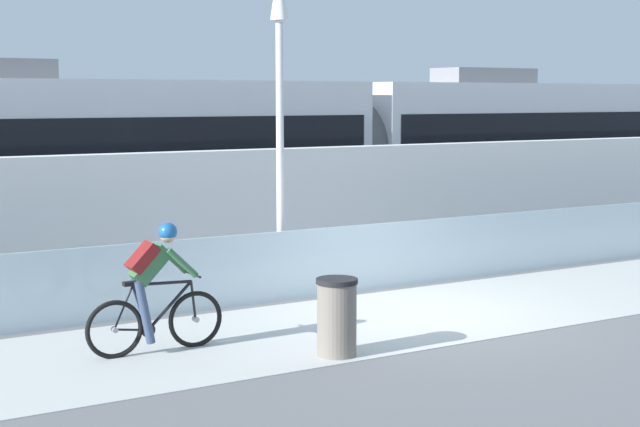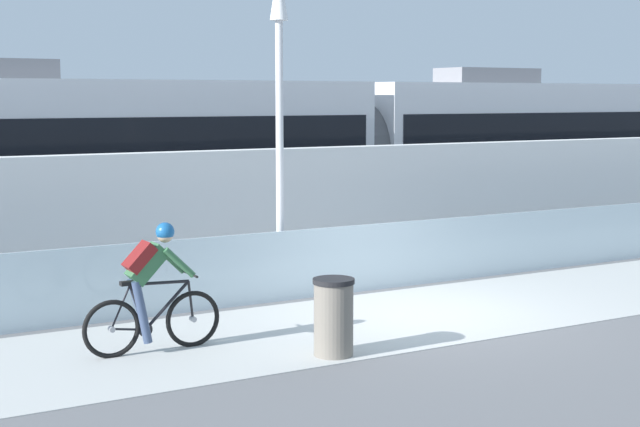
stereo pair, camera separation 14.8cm
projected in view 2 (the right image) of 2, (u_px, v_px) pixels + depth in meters
The scene contains 10 objects.
ground_plane at pixel (422, 315), 13.72m from camera, with size 200.00×200.00×0.00m, color slate.
bike_path_deck at pixel (422, 314), 13.72m from camera, with size 32.00×3.20×0.01m, color beige.
glass_parapet at pixel (354, 259), 15.24m from camera, with size 32.00×0.05×1.09m, color silver.
concrete_barrier_wall at pixel (300, 212), 16.72m from camera, with size 32.00×0.36×2.25m, color white.
tram_rail_near at pixel (241, 254), 18.99m from camera, with size 32.00×0.08×0.01m, color #595654.
tram_rail_far at pixel (212, 244), 20.23m from camera, with size 32.00×0.08×0.01m, color #595654.
tram at pixel (352, 154), 20.89m from camera, with size 22.56×2.54×3.81m.
cyclist_on_bike at pixel (152, 289), 11.59m from camera, with size 1.77×0.58×1.61m.
lamp_post_antenna at pixel (279, 87), 14.57m from camera, with size 0.28×0.28×5.20m.
trash_bin at pixel (334, 317), 11.48m from camera, with size 0.51×0.51×0.96m.
Camera 2 is at (-7.98, -10.91, 3.14)m, focal length 53.20 mm.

